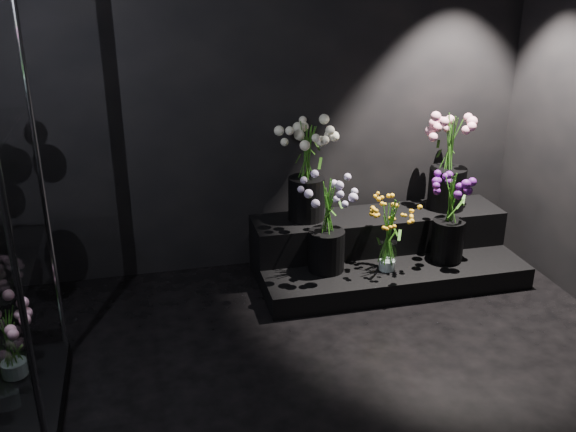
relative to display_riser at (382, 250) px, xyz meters
name	(u,v)px	position (x,y,z in m)	size (l,w,h in m)	color
floor	(342,430)	(-0.84, -1.62, -0.18)	(4.00, 4.00, 0.00)	black
wall_back	(261,82)	(-0.84, 0.38, 1.22)	(4.00, 4.00, 0.00)	black
display_riser	(382,250)	(0.00, 0.00, 0.00)	(1.91, 0.85, 0.42)	black
bouquet_orange_bells	(389,236)	(-0.08, -0.28, 0.25)	(0.33, 0.33, 0.51)	white
bouquet_lilac	(327,220)	(-0.49, -0.18, 0.36)	(0.37, 0.37, 0.67)	black
bouquet_purple	(450,214)	(0.41, -0.22, 0.34)	(0.32, 0.32, 0.64)	black
bouquet_cream_roses	(307,166)	(-0.55, 0.15, 0.65)	(0.49, 0.49, 0.71)	black
bouquet_pink_roses	(450,158)	(0.54, 0.12, 0.64)	(0.43, 0.43, 0.73)	black
bouquet_case_base_pink	(9,339)	(-2.47, -0.90, 0.15)	(0.42, 0.42, 0.43)	white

